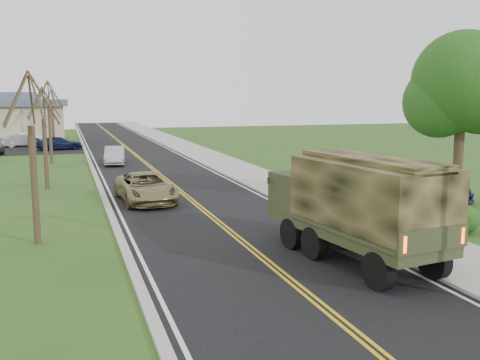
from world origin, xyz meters
name	(u,v)px	position (x,y,z in m)	size (l,w,h in m)	color
ground	(355,334)	(0.00, 0.00, 0.00)	(160.00, 160.00, 0.00)	#254E1A
road	(133,153)	(0.00, 40.00, 0.01)	(8.00, 120.00, 0.01)	black
curb_right	(178,151)	(4.15, 40.00, 0.06)	(0.30, 120.00, 0.12)	#9E998E
sidewalk_right	(196,151)	(5.90, 40.00, 0.05)	(3.20, 120.00, 0.10)	#9E998E
curb_left	(87,154)	(-4.15, 40.00, 0.05)	(0.30, 120.00, 0.10)	#9E998E
leafy_tree	(462,90)	(11.00, 10.01, 5.49)	(4.83, 4.50, 8.10)	#38281C
bare_tree_a	(34,171)	(-7.00, 10.00, 2.63)	(1.93, 2.26, 6.08)	#38281C
bare_tree_b	(45,145)	(-7.00, 22.00, 2.48)	(1.83, 2.14, 5.73)	#38281C
bare_tree_c	(50,128)	(-7.00, 34.00, 2.78)	(2.04, 2.39, 6.42)	#38281C
bare_tree_d	(53,124)	(-7.00, 46.00, 2.55)	(1.88, 2.20, 5.91)	#38281C
military_truck	(357,201)	(2.67, 4.64, 1.96)	(3.30, 7.10, 3.42)	black
suv_champagne	(145,188)	(-2.24, 16.45, 0.73)	(2.41, 5.23, 1.45)	olive
sedan_silver	(115,156)	(-2.36, 32.06, 0.69)	(1.46, 4.18, 1.38)	silver
pickup_navy	(421,187)	(10.81, 12.27, 0.73)	(2.04, 5.03, 1.46)	#10143E
lot_car_silver	(24,140)	(-10.04, 50.00, 0.72)	(1.53, 4.38, 1.44)	#B7B6BB
lot_car_navy	(59,143)	(-6.50, 45.34, 0.64)	(1.78, 4.38, 1.27)	black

